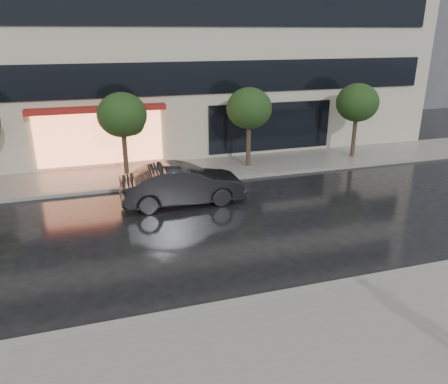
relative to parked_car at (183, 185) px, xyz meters
name	(u,v)px	position (x,y,z in m)	size (l,w,h in m)	color
ground	(271,277)	(1.16, -6.22, -0.80)	(120.00, 120.00, 0.00)	black
sidewalk_near	(331,351)	(1.16, -9.47, -0.74)	(60.00, 4.50, 0.12)	slate
sidewalk_far	(189,171)	(1.16, 4.03, -0.74)	(60.00, 3.50, 0.12)	slate
curb_near	(286,294)	(1.16, -7.22, -0.73)	(60.00, 0.25, 0.14)	gray
curb_far	(197,181)	(1.16, 2.28, -0.73)	(60.00, 0.25, 0.14)	gray
bg_building_right	(410,15)	(27.16, 21.78, 7.20)	(12.00, 12.00, 16.00)	#4C4C54
tree_mid_west	(124,116)	(-1.78, 3.81, 2.12)	(2.20, 2.20, 3.99)	#33261C
tree_mid_east	(250,110)	(4.22, 3.81, 2.12)	(2.20, 2.20, 3.99)	#33261C
tree_far_east	(358,104)	(10.22, 3.81, 2.12)	(2.20, 2.20, 3.99)	#33261C
parked_car	(183,185)	(0.00, 0.00, 0.00)	(1.69, 4.85, 1.60)	black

